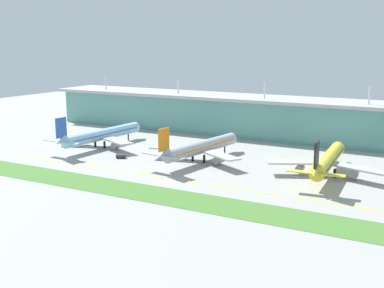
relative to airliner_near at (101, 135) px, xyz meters
The scene contains 12 objects.
ground_plane 75.70m from the airliner_near, 31.43° to the right, with size 600.00×600.00×0.00m, color #9E9E99.
terminal_building 94.87m from the airliner_near, 47.21° to the left, with size 288.00×34.00×31.59m.
airliner_near is the anchor object (origin of this frame).
airliner_middle 59.87m from the airliner_near, ahead, with size 48.42×61.48×18.90m.
airliner_far 117.01m from the airliner_near, ahead, with size 48.63×61.34×18.90m.
taxiway_stripe_west 36.44m from the airliner_near, 100.67° to the right, with size 28.00×0.70×0.04m, color yellow.
taxiway_stripe_mid_west 45.08m from the airliner_near, 52.18° to the right, with size 28.00×0.70×0.04m, color yellow.
taxiway_stripe_centre 71.05m from the airliner_near, 29.87° to the right, with size 28.00×0.70×0.04m, color yellow.
taxiway_stripe_mid_east 101.87m from the airliner_near, 20.28° to the right, with size 28.00×0.70×0.04m, color yellow.
taxiway_stripe_east 134.23m from the airliner_near, 15.24° to the right, with size 28.00×0.70×0.04m, color yellow.
grass_verge 85.57m from the airliner_near, 41.04° to the right, with size 300.00×18.00×0.10m, color #477A33.
pushback_tug 29.47m from the airliner_near, 33.08° to the right, with size 5.01×4.22×1.85m.
Camera 1 is at (101.06, -160.64, 53.42)m, focal length 46.99 mm.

